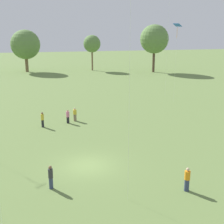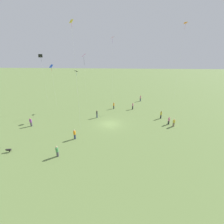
% 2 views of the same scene
% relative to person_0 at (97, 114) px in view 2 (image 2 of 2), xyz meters
% --- Properties ---
extents(ground_plane, '(240.00, 240.00, 0.00)m').
position_rel_person_0_xyz_m(ground_plane, '(3.07, 3.17, -0.89)').
color(ground_plane, olive).
extents(person_0, '(0.42, 0.42, 1.75)m').
position_rel_person_0_xyz_m(person_0, '(0.00, 0.00, 0.00)').
color(person_0, '#333D5B').
rests_on(person_0, ground_plane).
extents(person_2, '(0.47, 0.47, 1.76)m').
position_rel_person_0_xyz_m(person_2, '(-6.16, 3.47, 0.00)').
color(person_2, '#232328').
rests_on(person_2, ground_plane).
extents(person_3, '(0.50, 0.50, 1.81)m').
position_rel_person_0_xyz_m(person_3, '(-13.30, 11.19, 0.03)').
color(person_3, '#333D5B').
rests_on(person_3, ground_plane).
extents(person_4, '(0.43, 0.43, 1.74)m').
position_rel_person_0_xyz_m(person_4, '(-6.02, 8.41, -0.01)').
color(person_4, '#232328').
rests_on(person_4, ground_plane).
extents(person_5, '(0.51, 0.51, 1.64)m').
position_rel_person_0_xyz_m(person_5, '(3.30, 15.99, -0.09)').
color(person_5, '#847056').
rests_on(person_5, ground_plane).
extents(person_6, '(0.38, 0.38, 1.76)m').
position_rel_person_0_xyz_m(person_6, '(-0.53, 14.36, 0.00)').
color(person_6, '#232328').
rests_on(person_6, ground_plane).
extents(person_7, '(0.57, 0.57, 1.71)m').
position_rel_person_0_xyz_m(person_7, '(5.07, -12.50, -0.05)').
color(person_7, '#4C4C51').
rests_on(person_7, ground_plane).
extents(person_8, '(0.51, 0.51, 1.66)m').
position_rel_person_0_xyz_m(person_8, '(13.96, -3.40, -0.07)').
color(person_8, '#4C4C51').
rests_on(person_8, ground_plane).
extents(person_9, '(0.56, 0.56, 1.74)m').
position_rel_person_0_xyz_m(person_9, '(9.22, -2.33, -0.02)').
color(person_9, '#333D5B').
rests_on(person_9, ground_plane).
extents(person_10, '(0.43, 0.43, 1.64)m').
position_rel_person_0_xyz_m(person_10, '(2.39, 15.28, -0.08)').
color(person_10, '#232328').
rests_on(person_10, ground_plane).
extents(kite_0, '(1.05, 1.14, 11.09)m').
position_rel_person_0_xyz_m(kite_0, '(-6.45, -12.08, 9.44)').
color(kite_0, blue).
rests_on(kite_0, ground_plane).
extents(kite_1, '(1.37, 1.18, 13.60)m').
position_rel_person_0_xyz_m(kite_1, '(-6.89, -3.87, 11.90)').
color(kite_1, '#E54C99').
rests_on(kite_1, ground_plane).
extents(kite_3, '(1.08, 1.03, 17.89)m').
position_rel_person_0_xyz_m(kite_3, '(-13.85, 2.59, 15.83)').
color(kite_3, red).
rests_on(kite_3, ground_plane).
extents(kite_4, '(1.11, 1.25, 13.46)m').
position_rel_person_0_xyz_m(kite_4, '(-11.58, -17.13, 11.69)').
color(kite_4, black).
rests_on(kite_4, ground_plane).
extents(kite_5, '(0.83, 0.85, 10.12)m').
position_rel_person_0_xyz_m(kite_5, '(-2.72, -4.77, 8.46)').
color(kite_5, black).
rests_on(kite_5, ground_plane).
extents(kite_7, '(0.71, 0.77, 18.55)m').
position_rel_person_0_xyz_m(kite_7, '(4.92, -2.53, 15.59)').
color(kite_7, yellow).
rests_on(kite_7, ground_plane).
extents(kite_8, '(1.09, 1.10, 21.61)m').
position_rel_person_0_xyz_m(kite_8, '(-16.82, 22.29, 18.90)').
color(kite_8, orange).
rests_on(kite_8, ground_plane).
extents(dog_0, '(0.44, 0.77, 0.57)m').
position_rel_person_0_xyz_m(dog_0, '(13.51, -11.05, -0.51)').
color(dog_0, black).
rests_on(dog_0, ground_plane).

